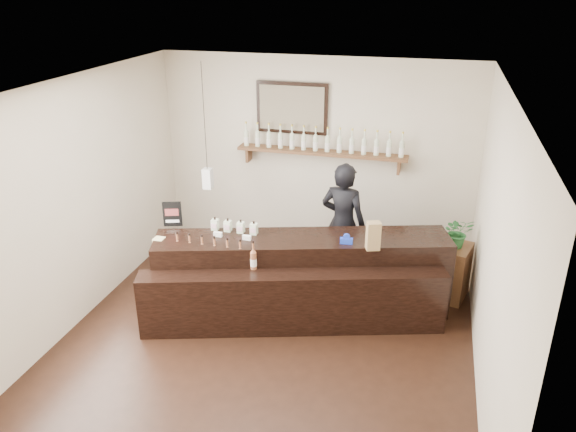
# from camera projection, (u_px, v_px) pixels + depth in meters

# --- Properties ---
(ground) EXTENTS (5.00, 5.00, 0.00)m
(ground) POSITION_uv_depth(u_px,v_px,m) (267.00, 338.00, 6.35)
(ground) COLOR black
(ground) RESTS_ON ground
(room_shell) EXTENTS (5.00, 5.00, 5.00)m
(room_shell) POSITION_uv_depth(u_px,v_px,m) (265.00, 198.00, 5.68)
(room_shell) COLOR beige
(room_shell) RESTS_ON ground
(back_wall_decor) EXTENTS (2.66, 0.96, 1.69)m
(back_wall_decor) POSITION_uv_depth(u_px,v_px,m) (305.00, 134.00, 7.80)
(back_wall_decor) COLOR brown
(back_wall_decor) RESTS_ON ground
(counter) EXTENTS (3.49, 1.89, 1.13)m
(counter) POSITION_uv_depth(u_px,v_px,m) (299.00, 281.00, 6.62)
(counter) COLOR black
(counter) RESTS_ON ground
(promo_sign) EXTENTS (0.22, 0.09, 0.32)m
(promo_sign) POSITION_uv_depth(u_px,v_px,m) (172.00, 214.00, 6.78)
(promo_sign) COLOR black
(promo_sign) RESTS_ON counter
(paper_bag) EXTENTS (0.18, 0.16, 0.33)m
(paper_bag) POSITION_uv_depth(u_px,v_px,m) (373.00, 236.00, 6.20)
(paper_bag) COLOR olive
(paper_bag) RESTS_ON counter
(tape_dispenser) EXTENTS (0.15, 0.07, 0.12)m
(tape_dispenser) POSITION_uv_depth(u_px,v_px,m) (346.00, 240.00, 6.37)
(tape_dispenser) COLOR #1B39C0
(tape_dispenser) RESTS_ON counter
(side_cabinet) EXTENTS (0.47, 0.56, 0.71)m
(side_cabinet) POSITION_uv_depth(u_px,v_px,m) (453.00, 272.00, 7.04)
(side_cabinet) COLOR brown
(side_cabinet) RESTS_ON ground
(potted_plant) EXTENTS (0.42, 0.39, 0.39)m
(potted_plant) POSITION_uv_depth(u_px,v_px,m) (458.00, 232.00, 6.82)
(potted_plant) COLOR #2C6F33
(potted_plant) RESTS_ON side_cabinet
(shopkeeper) EXTENTS (0.74, 0.56, 1.85)m
(shopkeeper) POSITION_uv_depth(u_px,v_px,m) (343.00, 216.00, 7.23)
(shopkeeper) COLOR black
(shopkeeper) RESTS_ON ground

